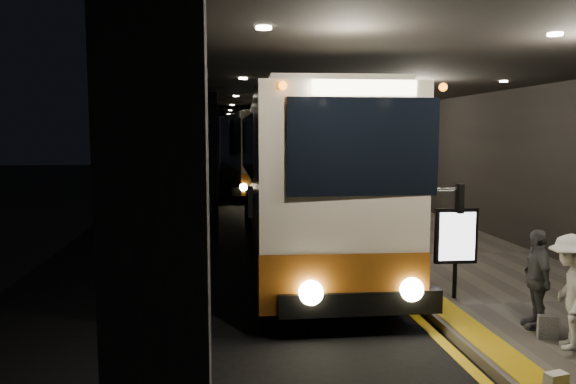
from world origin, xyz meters
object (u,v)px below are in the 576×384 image
coach_main (303,182)px  info_sign (456,238)px  bag_polka (548,327)px  passenger_waiting_grey (537,279)px  passenger_boarding (389,231)px  passenger_waiting_white (570,292)px  coach_second (253,155)px  stanchion_post (421,267)px  coach_third (248,152)px

coach_main → info_sign: (2.15, -4.80, -0.64)m
coach_main → bag_polka: size_ratio=36.99×
passenger_waiting_grey → bag_polka: bearing=2.5°
passenger_boarding → passenger_waiting_white: (1.08, -5.11, 0.00)m
coach_second → passenger_waiting_grey: bearing=-86.2°
coach_second → passenger_boarding: bearing=-87.7°
coach_main → passenger_boarding: bearing=-50.3°
passenger_boarding → passenger_waiting_white: passenger_waiting_white is taller
passenger_boarding → bag_polka: size_ratio=4.69×
info_sign → stanchion_post: size_ratio=1.63×
coach_second → passenger_waiting_grey: size_ratio=8.43×
passenger_waiting_white → passenger_waiting_grey: passenger_waiting_white is taller
coach_second → passenger_waiting_white: coach_second is taller
bag_polka → info_sign: info_sign is taller
passenger_boarding → stanchion_post: size_ratio=1.59×
coach_second → passenger_waiting_white: size_ratio=8.06×
coach_main → info_sign: size_ratio=7.67×
passenger_waiting_grey → bag_polka: 0.79m
stanchion_post → bag_polka: bearing=-67.1°
coach_second → coach_third: bearing=85.1°
coach_second → bag_polka: bearing=-86.5°
passenger_boarding → stanchion_post: (-0.05, -2.25, -0.30)m
passenger_waiting_white → info_sign: bearing=-142.1°
coach_third → bag_polka: bearing=-81.5°
coach_main → info_sign: coach_main is taller
info_sign → bag_polka: bearing=-75.2°
passenger_waiting_white → bag_polka: passenger_waiting_white is taller
info_sign → coach_second: bearing=97.5°
coach_main → coach_second: bearing=93.5°
coach_third → passenger_waiting_grey: 34.23m
passenger_boarding → stanchion_post: bearing=171.8°
coach_third → coach_main: bearing=-85.9°
coach_third → stanchion_post: coach_third is taller
coach_third → info_sign: coach_third is taller
coach_third → passenger_waiting_grey: size_ratio=7.43×
coach_main → passenger_boarding: size_ratio=7.89×
info_sign → stanchion_post: info_sign is taller
coach_third → passenger_boarding: coach_third is taller
coach_second → coach_third: (0.20, 11.08, -0.23)m
coach_main → stanchion_post: (1.63, -4.45, -1.25)m
coach_third → passenger_boarding: bearing=-82.7°
coach_main → bag_polka: bearing=-66.6°
coach_main → stanchion_post: coach_main is taller
passenger_boarding → bag_polka: bearing=-175.0°
passenger_waiting_grey → coach_main: bearing=-145.3°
coach_main → passenger_waiting_grey: 7.09m
coach_second → stanchion_post: 21.14m
coach_main → passenger_waiting_grey: coach_main is taller
passenger_waiting_white → bag_polka: size_ratio=4.70×
bag_polka → stanchion_post: bearing=112.9°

